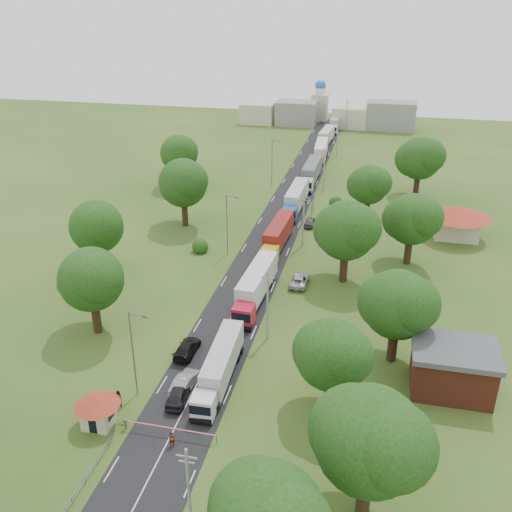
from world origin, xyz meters
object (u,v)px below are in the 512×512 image
(car_lane_front, at_px, (178,394))
(truck_0, at_px, (220,366))
(info_sign, at_px, (313,200))
(car_lane_mid, at_px, (185,382))
(guard_booth, at_px, (97,407))
(pedestrian_near, at_px, (172,440))
(boom_barrier, at_px, (156,427))

(car_lane_front, bearing_deg, truck_0, -135.80)
(info_sign, distance_m, car_lane_mid, 53.35)
(info_sign, bearing_deg, guard_booth, -101.68)
(guard_booth, distance_m, car_lane_front, 8.08)
(guard_booth, xyz_separation_m, truck_0, (9.50, 8.97, -0.17))
(car_lane_front, bearing_deg, pedestrian_near, 98.66)
(info_sign, xyz_separation_m, car_lane_mid, (-6.20, -52.94, -2.23))
(guard_booth, relative_size, info_sign, 1.07)
(boom_barrier, distance_m, info_sign, 60.39)
(car_lane_front, distance_m, car_lane_mid, 2.06)
(info_sign, xyz_separation_m, pedestrian_near, (-4.57, -61.19, -2.23))
(truck_0, distance_m, pedestrian_near, 10.37)
(guard_booth, distance_m, truck_0, 13.07)
(info_sign, distance_m, pedestrian_near, 61.41)
(pedestrian_near, bearing_deg, car_lane_mid, 81.79)
(car_lane_front, bearing_deg, boom_barrier, 79.87)
(boom_barrier, relative_size, truck_0, 0.68)
(pedestrian_near, bearing_deg, boom_barrier, 129.58)
(info_sign, xyz_separation_m, truck_0, (-2.90, -51.03, -1.00))
(guard_booth, distance_m, car_lane_mid, 9.49)
(guard_booth, bearing_deg, car_lane_front, 38.89)
(boom_barrier, xyz_separation_m, guard_booth, (-5.84, -0.00, 1.27))
(truck_0, relative_size, pedestrian_near, 8.79)
(info_sign, bearing_deg, car_lane_front, -96.43)
(info_sign, height_order, car_lane_front, info_sign)
(info_sign, bearing_deg, truck_0, -93.25)
(info_sign, distance_m, truck_0, 51.12)
(guard_booth, xyz_separation_m, info_sign, (12.40, 60.00, 0.84))
(boom_barrier, distance_m, truck_0, 9.75)
(boom_barrier, relative_size, info_sign, 2.25)
(truck_0, xyz_separation_m, car_lane_mid, (-3.30, -1.91, -1.22))
(boom_barrier, relative_size, car_lane_front, 1.96)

